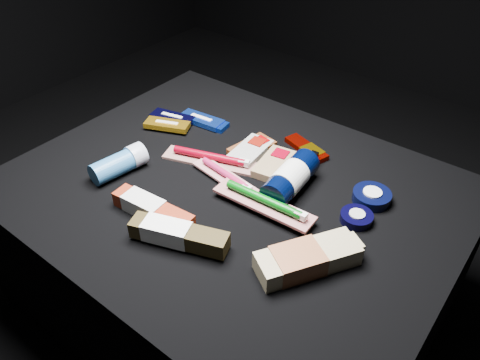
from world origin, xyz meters
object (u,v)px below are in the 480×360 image
Objects in this scene: lotion_bottle at (290,178)px; deodorant_stick at (120,163)px; bodywash_bottle at (306,259)px; toothpaste_carton_red at (150,209)px.

lotion_bottle is 1.51× the size of deodorant_stick.
lotion_bottle is 1.03× the size of bodywash_bottle.
bodywash_bottle is at bearing 8.57° from toothpaste_carton_red.
bodywash_bottle is 1.05× the size of toothpaste_carton_red.
lotion_bottle is 0.40m from deodorant_stick.
lotion_bottle is at bearing 48.82° from toothpaste_carton_red.
lotion_bottle is 1.08× the size of toothpaste_carton_red.
toothpaste_carton_red is (0.16, -0.06, -0.01)m from deodorant_stick.
deodorant_stick is at bearing 155.03° from toothpaste_carton_red.
deodorant_stick is (-0.49, -0.02, 0.01)m from bodywash_bottle.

